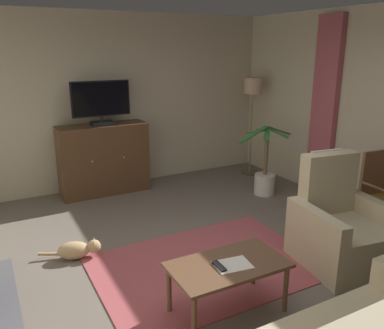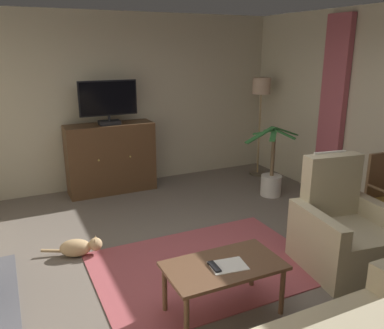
{
  "view_description": "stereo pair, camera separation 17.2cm",
  "coord_description": "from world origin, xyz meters",
  "px_view_note": "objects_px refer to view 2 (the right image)",
  "views": [
    {
      "loc": [
        -1.89,
        -3.16,
        2.22
      ],
      "look_at": [
        -0.09,
        0.19,
        1.09
      ],
      "focal_mm": 37.08,
      "sensor_mm": 36.0,
      "label": 1
    },
    {
      "loc": [
        -1.73,
        -3.24,
        2.22
      ],
      "look_at": [
        -0.09,
        0.19,
        1.09
      ],
      "focal_mm": 37.08,
      "sensor_mm": 36.0,
      "label": 2
    }
  ],
  "objects_px": {
    "armchair_by_fireplace": "(344,234)",
    "cat": "(79,247)",
    "folded_newspaper": "(228,266)",
    "coffee_table": "(224,270)",
    "potted_plant_tall_palm_by_window": "(271,178)",
    "tv_cabinet": "(111,159)",
    "tv_remote": "(214,267)",
    "floor_lamp": "(261,98)",
    "television": "(108,101)"
  },
  "relations": [
    {
      "from": "coffee_table",
      "to": "folded_newspaper",
      "type": "distance_m",
      "value": 0.07
    },
    {
      "from": "armchair_by_fireplace",
      "to": "potted_plant_tall_palm_by_window",
      "type": "bearing_deg",
      "value": 74.12
    },
    {
      "from": "tv_remote",
      "to": "armchair_by_fireplace",
      "type": "relative_size",
      "value": 0.15
    },
    {
      "from": "armchair_by_fireplace",
      "to": "tv_cabinet",
      "type": "bearing_deg",
      "value": 116.02
    },
    {
      "from": "tv_cabinet",
      "to": "folded_newspaper",
      "type": "xyz_separation_m",
      "value": [
        0.09,
        -3.46,
        -0.05
      ]
    },
    {
      "from": "tv_cabinet",
      "to": "cat",
      "type": "distance_m",
      "value": 2.12
    },
    {
      "from": "television",
      "to": "tv_remote",
      "type": "bearing_deg",
      "value": -90.5
    },
    {
      "from": "tv_cabinet",
      "to": "armchair_by_fireplace",
      "type": "distance_m",
      "value": 3.65
    },
    {
      "from": "potted_plant_tall_palm_by_window",
      "to": "armchair_by_fireplace",
      "type": "bearing_deg",
      "value": -105.88
    },
    {
      "from": "tv_remote",
      "to": "potted_plant_tall_palm_by_window",
      "type": "bearing_deg",
      "value": -42.27
    },
    {
      "from": "tv_cabinet",
      "to": "cat",
      "type": "xyz_separation_m",
      "value": [
        -0.87,
        -1.89,
        -0.42
      ]
    },
    {
      "from": "folded_newspaper",
      "to": "coffee_table",
      "type": "bearing_deg",
      "value": 123.86
    },
    {
      "from": "tv_remote",
      "to": "armchair_by_fireplace",
      "type": "bearing_deg",
      "value": -81.2
    },
    {
      "from": "television",
      "to": "floor_lamp",
      "type": "distance_m",
      "value": 2.61
    },
    {
      "from": "tv_cabinet",
      "to": "coffee_table",
      "type": "relative_size",
      "value": 1.35
    },
    {
      "from": "armchair_by_fireplace",
      "to": "cat",
      "type": "distance_m",
      "value": 2.85
    },
    {
      "from": "tv_cabinet",
      "to": "folded_newspaper",
      "type": "distance_m",
      "value": 3.47
    },
    {
      "from": "potted_plant_tall_palm_by_window",
      "to": "floor_lamp",
      "type": "bearing_deg",
      "value": 66.42
    },
    {
      "from": "coffee_table",
      "to": "cat",
      "type": "distance_m",
      "value": 1.83
    },
    {
      "from": "armchair_by_fireplace",
      "to": "cat",
      "type": "xyz_separation_m",
      "value": [
        -2.47,
        1.39,
        -0.25
      ]
    },
    {
      "from": "television",
      "to": "coffee_table",
      "type": "bearing_deg",
      "value": -88.79
    },
    {
      "from": "television",
      "to": "potted_plant_tall_palm_by_window",
      "type": "bearing_deg",
      "value": -29.12
    },
    {
      "from": "folded_newspaper",
      "to": "armchair_by_fireplace",
      "type": "relative_size",
      "value": 0.26
    },
    {
      "from": "coffee_table",
      "to": "cat",
      "type": "relative_size",
      "value": 1.57
    },
    {
      "from": "television",
      "to": "armchair_by_fireplace",
      "type": "xyz_separation_m",
      "value": [
        1.6,
        -3.23,
        -1.09
      ]
    },
    {
      "from": "folded_newspaper",
      "to": "tv_remote",
      "type": "bearing_deg",
      "value": 178.01
    },
    {
      "from": "tv_cabinet",
      "to": "armchair_by_fireplace",
      "type": "relative_size",
      "value": 1.17
    },
    {
      "from": "armchair_by_fireplace",
      "to": "tv_remote",
      "type": "bearing_deg",
      "value": -174.25
    },
    {
      "from": "coffee_table",
      "to": "floor_lamp",
      "type": "distance_m",
      "value": 4.14
    },
    {
      "from": "tv_cabinet",
      "to": "floor_lamp",
      "type": "xyz_separation_m",
      "value": [
        2.6,
        -0.29,
        0.86
      ]
    },
    {
      "from": "coffee_table",
      "to": "potted_plant_tall_palm_by_window",
      "type": "relative_size",
      "value": 0.92
    },
    {
      "from": "tv_cabinet",
      "to": "tv_remote",
      "type": "height_order",
      "value": "tv_cabinet"
    },
    {
      "from": "television",
      "to": "armchair_by_fireplace",
      "type": "bearing_deg",
      "value": -63.61
    },
    {
      "from": "armchair_by_fireplace",
      "to": "cat",
      "type": "relative_size",
      "value": 1.81
    },
    {
      "from": "tv_remote",
      "to": "folded_newspaper",
      "type": "height_order",
      "value": "tv_remote"
    },
    {
      "from": "television",
      "to": "potted_plant_tall_palm_by_window",
      "type": "distance_m",
      "value": 2.75
    },
    {
      "from": "television",
      "to": "folded_newspaper",
      "type": "distance_m",
      "value": 3.55
    },
    {
      "from": "coffee_table",
      "to": "armchair_by_fireplace",
      "type": "relative_size",
      "value": 0.87
    },
    {
      "from": "tv_remote",
      "to": "folded_newspaper",
      "type": "bearing_deg",
      "value": -96.86
    },
    {
      "from": "folded_newspaper",
      "to": "potted_plant_tall_palm_by_window",
      "type": "relative_size",
      "value": 0.28
    },
    {
      "from": "tv_cabinet",
      "to": "potted_plant_tall_palm_by_window",
      "type": "height_order",
      "value": "same"
    },
    {
      "from": "folded_newspaper",
      "to": "armchair_by_fireplace",
      "type": "distance_m",
      "value": 1.53
    },
    {
      "from": "tv_cabinet",
      "to": "cat",
      "type": "relative_size",
      "value": 2.12
    },
    {
      "from": "tv_cabinet",
      "to": "potted_plant_tall_palm_by_window",
      "type": "bearing_deg",
      "value": -30.18
    },
    {
      "from": "armchair_by_fireplace",
      "to": "floor_lamp",
      "type": "relative_size",
      "value": 0.67
    },
    {
      "from": "tv_cabinet",
      "to": "floor_lamp",
      "type": "height_order",
      "value": "floor_lamp"
    },
    {
      "from": "television",
      "to": "armchair_by_fireplace",
      "type": "distance_m",
      "value": 3.76
    },
    {
      "from": "television",
      "to": "armchair_by_fireplace",
      "type": "height_order",
      "value": "television"
    },
    {
      "from": "potted_plant_tall_palm_by_window",
      "to": "floor_lamp",
      "type": "relative_size",
      "value": 0.63
    },
    {
      "from": "folded_newspaper",
      "to": "television",
      "type": "bearing_deg",
      "value": 99.43
    }
  ]
}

